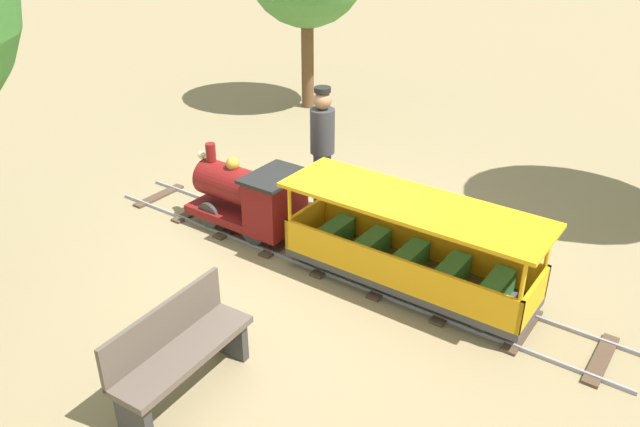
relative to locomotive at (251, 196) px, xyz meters
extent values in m
plane|color=#8C7A56|center=(0.00, -0.87, -0.48)|extent=(60.00, 60.00, 0.00)
cube|color=gray|center=(-0.27, -1.20, -0.46)|extent=(0.03, 6.40, 0.04)
cube|color=gray|center=(0.27, -1.20, -0.46)|extent=(0.03, 6.40, 0.04)
cube|color=#4C3828|center=(0.00, -4.04, -0.47)|extent=(0.78, 0.14, 0.03)
cube|color=#4C3828|center=(0.00, -3.33, -0.47)|extent=(0.78, 0.14, 0.03)
cube|color=#4C3828|center=(0.00, -2.62, -0.47)|extent=(0.78, 0.14, 0.03)
cube|color=#4C3828|center=(0.00, -1.91, -0.47)|extent=(0.78, 0.14, 0.03)
cube|color=#4C3828|center=(0.00, -1.20, -0.47)|extent=(0.78, 0.14, 0.03)
cube|color=#4C3828|center=(0.00, -0.49, -0.47)|extent=(0.78, 0.14, 0.03)
cube|color=#4C3828|center=(0.00, 0.22, -0.47)|extent=(0.78, 0.14, 0.03)
cube|color=#4C3828|center=(0.00, 0.94, -0.47)|extent=(0.78, 0.14, 0.03)
cube|color=#4C3828|center=(0.00, 1.65, -0.47)|extent=(0.78, 0.14, 0.03)
cube|color=maroon|center=(0.00, 0.10, -0.27)|extent=(0.66, 1.40, 0.10)
cylinder|color=maroon|center=(0.00, 0.30, 0.08)|extent=(0.44, 0.85, 0.44)
cylinder|color=#B7932D|center=(0.00, 0.73, 0.08)|extent=(0.37, 0.02, 0.37)
cylinder|color=maroon|center=(0.00, 0.60, 0.41)|extent=(0.12, 0.12, 0.22)
sphere|color=#B7932D|center=(0.00, 0.25, 0.35)|extent=(0.16, 0.16, 0.16)
cube|color=maroon|center=(0.00, -0.37, 0.05)|extent=(0.66, 0.45, 0.55)
cube|color=black|center=(0.00, -0.37, 0.35)|extent=(0.74, 0.53, 0.04)
sphere|color=#F2EAB2|center=(0.00, 0.76, 0.34)|extent=(0.10, 0.10, 0.10)
cylinder|color=#2D2D2D|center=(-0.27, 0.45, -0.28)|extent=(0.05, 0.32, 0.32)
cylinder|color=#2D2D2D|center=(0.27, 0.45, -0.28)|extent=(0.05, 0.32, 0.32)
cylinder|color=#2D2D2D|center=(-0.27, -0.25, -0.28)|extent=(0.05, 0.32, 0.32)
cylinder|color=#2D2D2D|center=(0.27, -0.25, -0.28)|extent=(0.05, 0.32, 0.32)
cube|color=#3F3F3F|center=(0.00, -2.10, -0.30)|extent=(0.74, 2.60, 0.08)
cube|color=orange|center=(-0.35, -2.10, -0.09)|extent=(0.04, 2.60, 0.35)
cube|color=orange|center=(0.35, -2.10, -0.09)|extent=(0.04, 2.60, 0.35)
cube|color=orange|center=(0.00, -0.82, -0.09)|extent=(0.74, 0.04, 0.35)
cube|color=orange|center=(0.00, -3.38, -0.09)|extent=(0.74, 0.04, 0.35)
cylinder|color=orange|center=(-0.34, -0.85, 0.11)|extent=(0.04, 0.04, 0.75)
cylinder|color=orange|center=(0.34, -0.85, 0.11)|extent=(0.04, 0.04, 0.75)
cylinder|color=orange|center=(-0.34, -3.35, 0.11)|extent=(0.04, 0.04, 0.75)
cylinder|color=orange|center=(0.34, -3.35, 0.11)|extent=(0.04, 0.04, 0.75)
cube|color=orange|center=(0.00, -2.10, 0.51)|extent=(0.84, 2.70, 0.04)
cube|color=#2D6B33|center=(0.00, -3.02, -0.14)|extent=(0.58, 0.20, 0.24)
cube|color=#2D6B33|center=(0.00, -2.56, -0.14)|extent=(0.58, 0.20, 0.24)
cube|color=#2D6B33|center=(0.00, -2.10, -0.14)|extent=(0.58, 0.20, 0.24)
cube|color=#2D6B33|center=(0.00, -1.64, -0.14)|extent=(0.58, 0.20, 0.24)
cube|color=#2D6B33|center=(0.00, -1.18, -0.14)|extent=(0.58, 0.20, 0.24)
cylinder|color=#262626|center=(-0.27, -1.19, -0.32)|extent=(0.04, 0.24, 0.24)
cylinder|color=#262626|center=(0.27, -1.19, -0.32)|extent=(0.04, 0.24, 0.24)
cylinder|color=#262626|center=(-0.27, -3.01, -0.32)|extent=(0.04, 0.24, 0.24)
cylinder|color=#262626|center=(0.27, -3.01, -0.32)|extent=(0.04, 0.24, 0.24)
cylinder|color=#282D47|center=(0.86, -0.36, -0.08)|extent=(0.12, 0.12, 0.80)
cylinder|color=#282D47|center=(1.04, -0.36, -0.08)|extent=(0.12, 0.12, 0.80)
cylinder|color=#333338|center=(0.95, -0.36, 0.59)|extent=(0.30, 0.30, 0.55)
sphere|color=#936B4C|center=(0.95, -0.36, 0.98)|extent=(0.22, 0.22, 0.22)
cylinder|color=black|center=(0.95, -0.36, 1.11)|extent=(0.20, 0.20, 0.06)
cube|color=brown|center=(-2.38, -1.35, -0.06)|extent=(1.32, 0.47, 0.06)
cube|color=brown|center=(-2.39, -1.17, 0.14)|extent=(1.30, 0.11, 0.40)
cube|color=#333333|center=(-1.81, -1.32, -0.27)|extent=(0.10, 0.32, 0.42)
cube|color=#333333|center=(-2.95, -1.38, -0.27)|extent=(0.10, 0.32, 0.42)
cylinder|color=brown|center=(4.25, 2.28, 0.40)|extent=(0.23, 0.23, 1.76)
camera|label=1|loc=(-5.01, -4.54, 3.30)|focal=35.77mm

